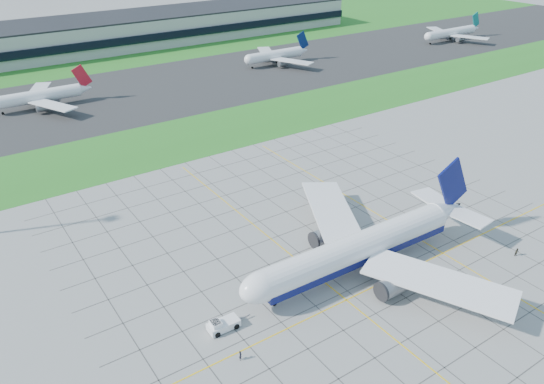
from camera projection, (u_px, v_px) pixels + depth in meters
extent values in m
plane|color=#9D9D97|center=(377.00, 277.00, 108.59)|extent=(1400.00, 1400.00, 0.00)
cube|color=#277020|center=(184.00, 138.00, 174.17)|extent=(700.00, 35.00, 0.04)
cube|color=#383838|center=(124.00, 95.00, 214.24)|extent=(700.00, 75.00, 0.04)
cube|color=#277020|center=(53.00, 44.00, 294.41)|extent=(700.00, 145.00, 0.04)
cube|color=#474744|center=(135.00, 343.00, 92.08)|extent=(0.18, 130.00, 0.02)
cube|color=#474744|center=(177.00, 325.00, 96.04)|extent=(0.18, 130.00, 0.02)
cube|color=#474744|center=(216.00, 308.00, 100.01)|extent=(0.18, 130.00, 0.02)
cube|color=#474744|center=(252.00, 293.00, 103.97)|extent=(0.18, 130.00, 0.02)
cube|color=#474744|center=(285.00, 279.00, 107.94)|extent=(0.18, 130.00, 0.02)
cube|color=#474744|center=(316.00, 266.00, 111.90)|extent=(0.18, 130.00, 0.02)
cube|color=#474744|center=(345.00, 254.00, 115.87)|extent=(0.18, 130.00, 0.02)
cube|color=#474744|center=(371.00, 242.00, 119.83)|extent=(0.18, 130.00, 0.02)
cube|color=#474744|center=(396.00, 232.00, 123.80)|extent=(0.18, 130.00, 0.02)
cube|color=#474744|center=(420.00, 222.00, 127.77)|extent=(0.18, 130.00, 0.02)
cube|color=#474744|center=(442.00, 212.00, 131.73)|extent=(0.18, 130.00, 0.02)
cube|color=#474744|center=(463.00, 203.00, 135.70)|extent=(0.18, 130.00, 0.02)
cube|color=#474744|center=(482.00, 195.00, 139.66)|extent=(0.18, 130.00, 0.02)
cube|color=#474744|center=(517.00, 378.00, 85.26)|extent=(110.00, 0.18, 0.02)
cube|color=#474744|center=(475.00, 348.00, 91.09)|extent=(110.00, 0.18, 0.02)
cube|color=#474744|center=(438.00, 321.00, 96.92)|extent=(110.00, 0.18, 0.02)
cube|color=#474744|center=(406.00, 298.00, 102.75)|extent=(110.00, 0.18, 0.02)
cube|color=#474744|center=(377.00, 277.00, 108.58)|extent=(110.00, 0.18, 0.02)
cube|color=#474744|center=(351.00, 258.00, 114.41)|extent=(110.00, 0.18, 0.02)
cube|color=#474744|center=(327.00, 241.00, 120.24)|extent=(110.00, 0.18, 0.02)
cube|color=#474744|center=(306.00, 226.00, 126.07)|extent=(110.00, 0.18, 0.02)
cube|color=#474744|center=(286.00, 212.00, 131.90)|extent=(110.00, 0.18, 0.02)
cube|color=#474744|center=(268.00, 199.00, 137.73)|extent=(110.00, 0.18, 0.02)
cube|color=#474744|center=(252.00, 187.00, 143.56)|extent=(110.00, 0.18, 0.02)
cube|color=#474744|center=(237.00, 176.00, 149.39)|extent=(110.00, 0.18, 0.02)
cube|color=#474744|center=(223.00, 166.00, 155.22)|extent=(110.00, 0.18, 0.02)
cube|color=yellow|center=(384.00, 282.00, 107.12)|extent=(120.00, 0.25, 0.03)
cube|color=yellow|center=(281.00, 247.00, 118.20)|extent=(0.25, 100.00, 0.03)
cube|color=yellow|center=(373.00, 211.00, 132.08)|extent=(0.25, 100.00, 0.03)
cube|color=#B7B7B2|center=(137.00, 30.00, 292.48)|extent=(260.00, 42.00, 15.00)
cube|color=black|center=(152.00, 38.00, 277.05)|extent=(260.00, 1.00, 4.00)
cube|color=black|center=(135.00, 15.00, 288.75)|extent=(260.00, 42.00, 0.80)
cylinder|color=white|center=(358.00, 247.00, 108.15)|extent=(46.21, 6.86, 6.01)
cube|color=#080F51|center=(357.00, 255.00, 109.05)|extent=(46.21, 6.46, 1.60)
ellipsoid|color=white|center=(263.00, 286.00, 97.03)|extent=(9.73, 6.19, 6.01)
cube|color=black|center=(252.00, 288.00, 95.73)|extent=(2.26, 3.25, 0.60)
cone|color=white|center=(446.00, 210.00, 120.82)|extent=(8.12, 5.86, 5.71)
cube|color=#080F51|center=(453.00, 184.00, 117.88)|extent=(10.94, 0.70, 12.79)
cube|color=white|center=(331.00, 210.00, 123.35)|extent=(20.81, 29.11, 0.97)
cube|color=white|center=(439.00, 282.00, 99.69)|extent=(20.03, 29.26, 0.97)
cylinder|color=slate|center=(325.00, 236.00, 117.33)|extent=(6.58, 3.93, 3.81)
cylinder|color=slate|center=(393.00, 286.00, 101.81)|extent=(6.58, 3.93, 3.81)
cylinder|color=gray|center=(274.00, 300.00, 100.28)|extent=(0.37, 0.37, 2.61)
cylinder|color=black|center=(274.00, 303.00, 100.63)|extent=(1.11, 0.52, 1.10)
cylinder|color=black|center=(364.00, 252.00, 115.28)|extent=(1.33, 1.23, 1.30)
cylinder|color=black|center=(385.00, 267.00, 110.54)|extent=(1.33, 1.23, 1.30)
cube|color=white|center=(224.00, 325.00, 94.84)|extent=(5.80, 2.79, 1.34)
cube|color=white|center=(216.00, 324.00, 93.65)|extent=(1.76, 2.14, 1.05)
cube|color=black|center=(216.00, 323.00, 93.56)|extent=(1.57, 1.94, 0.67)
cube|color=gray|center=(243.00, 318.00, 96.97)|extent=(2.88, 0.23, 0.17)
cylinder|color=black|center=(211.00, 326.00, 95.00)|extent=(1.06, 0.50, 1.05)
cylinder|color=black|center=(217.00, 335.00, 93.16)|extent=(1.06, 0.50, 1.05)
cylinder|color=black|center=(230.00, 318.00, 96.85)|extent=(1.06, 0.50, 1.05)
cylinder|color=black|center=(236.00, 326.00, 95.01)|extent=(1.06, 0.50, 1.05)
imported|color=black|center=(240.00, 355.00, 88.27)|extent=(0.78, 0.80, 1.85)
imported|color=black|center=(517.00, 252.00, 114.75)|extent=(1.02, 0.84, 1.90)
cylinder|color=white|center=(39.00, 96.00, 198.70)|extent=(30.33, 4.80, 4.80)
cube|color=red|center=(82.00, 76.00, 204.69)|extent=(7.46, 0.40, 9.15)
cube|color=white|center=(38.00, 90.00, 208.14)|extent=(13.89, 20.66, 0.40)
cube|color=white|center=(53.00, 105.00, 192.11)|extent=(13.89, 20.66, 0.40)
cylinder|color=black|center=(47.00, 104.00, 203.45)|extent=(1.00, 1.00, 1.00)
cylinder|color=black|center=(50.00, 107.00, 200.24)|extent=(1.00, 1.00, 1.00)
cylinder|color=white|center=(275.00, 55.00, 254.27)|extent=(29.47, 4.80, 4.80)
cube|color=#081C53|center=(303.00, 40.00, 260.03)|extent=(7.46, 0.40, 9.15)
cube|color=white|center=(266.00, 52.00, 263.68)|extent=(13.89, 20.66, 0.40)
cube|color=white|center=(292.00, 61.00, 247.65)|extent=(13.89, 20.66, 0.40)
cylinder|color=black|center=(277.00, 62.00, 258.98)|extent=(1.00, 1.00, 1.00)
cylinder|color=black|center=(282.00, 64.00, 255.78)|extent=(1.00, 1.00, 1.00)
cylinder|color=white|center=(451.00, 33.00, 300.40)|extent=(37.36, 4.80, 4.80)
cube|color=#0C6B6D|center=(476.00, 20.00, 308.32)|extent=(7.46, 0.40, 9.15)
cube|color=white|center=(438.00, 30.00, 310.08)|extent=(13.89, 20.66, 0.40)
cube|color=white|center=(470.00, 37.00, 294.04)|extent=(13.89, 20.66, 0.40)
cylinder|color=black|center=(450.00, 38.00, 305.43)|extent=(1.00, 1.00, 1.00)
cylinder|color=black|center=(457.00, 40.00, 302.23)|extent=(1.00, 1.00, 1.00)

